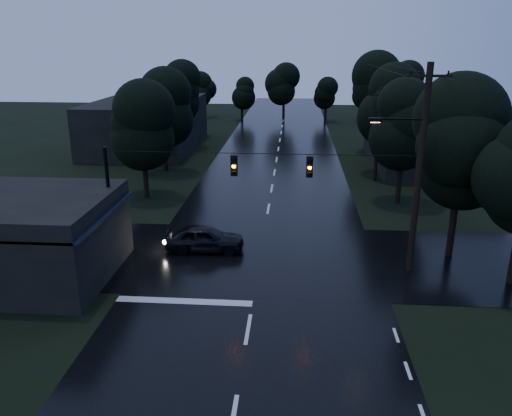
# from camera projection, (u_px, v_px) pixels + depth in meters

# --- Properties ---
(main_road) EXTENTS (12.00, 120.00, 0.02)m
(main_road) POSITION_uv_depth(u_px,v_px,m) (274.00, 173.00, 43.38)
(main_road) COLOR black
(main_road) RESTS_ON ground
(cross_street) EXTENTS (60.00, 9.00, 0.02)m
(cross_street) POSITION_uv_depth(u_px,v_px,m) (260.00, 257.00, 26.36)
(cross_street) COLOR black
(cross_street) RESTS_ON ground
(building_far_right) EXTENTS (10.00, 14.00, 4.40)m
(building_far_right) POSITION_uv_depth(u_px,v_px,m) (430.00, 141.00, 45.45)
(building_far_right) COLOR black
(building_far_right) RESTS_ON ground
(building_far_left) EXTENTS (10.00, 16.00, 5.00)m
(building_far_left) POSITION_uv_depth(u_px,v_px,m) (147.00, 124.00, 53.06)
(building_far_left) COLOR black
(building_far_left) RESTS_ON ground
(utility_pole_main) EXTENTS (3.50, 0.30, 10.00)m
(utility_pole_main) POSITION_uv_depth(u_px,v_px,m) (418.00, 168.00, 23.21)
(utility_pole_main) COLOR black
(utility_pole_main) RESTS_ON ground
(utility_pole_far) EXTENTS (2.00, 0.30, 7.50)m
(utility_pole_far) POSITION_uv_depth(u_px,v_px,m) (378.00, 134.00, 39.65)
(utility_pole_far) COLOR black
(utility_pole_far) RESTS_ON ground
(anchor_pole_left) EXTENTS (0.18, 0.18, 6.00)m
(anchor_pole_left) POSITION_uv_depth(u_px,v_px,m) (110.00, 206.00, 25.01)
(anchor_pole_left) COLOR black
(anchor_pole_left) RESTS_ON ground
(span_signals) EXTENTS (15.00, 0.37, 1.12)m
(span_signals) POSITION_uv_depth(u_px,v_px,m) (271.00, 165.00, 23.70)
(span_signals) COLOR black
(span_signals) RESTS_ON ground
(tree_corner_near) EXTENTS (4.48, 4.48, 9.44)m
(tree_corner_near) POSITION_uv_depth(u_px,v_px,m) (463.00, 144.00, 24.68)
(tree_corner_near) COLOR black
(tree_corner_near) RESTS_ON ground
(tree_left_a) EXTENTS (3.92, 3.92, 8.26)m
(tree_left_a) POSITION_uv_depth(u_px,v_px,m) (142.00, 126.00, 34.81)
(tree_left_a) COLOR black
(tree_left_a) RESTS_ON ground
(tree_left_b) EXTENTS (4.20, 4.20, 8.85)m
(tree_left_b) POSITION_uv_depth(u_px,v_px,m) (162.00, 106.00, 42.30)
(tree_left_b) COLOR black
(tree_left_b) RESTS_ON ground
(tree_left_c) EXTENTS (4.48, 4.48, 9.44)m
(tree_left_c) POSITION_uv_depth(u_px,v_px,m) (181.00, 91.00, 51.68)
(tree_left_c) COLOR black
(tree_left_c) RESTS_ON ground
(tree_right_a) EXTENTS (4.20, 4.20, 8.85)m
(tree_right_a) POSITION_uv_depth(u_px,v_px,m) (405.00, 124.00, 33.38)
(tree_right_a) COLOR black
(tree_right_a) RESTS_ON ground
(tree_right_b) EXTENTS (4.48, 4.48, 9.44)m
(tree_right_b) POSITION_uv_depth(u_px,v_px,m) (392.00, 104.00, 40.78)
(tree_right_b) COLOR black
(tree_right_b) RESTS_ON ground
(tree_right_c) EXTENTS (4.76, 4.76, 10.03)m
(tree_right_c) POSITION_uv_depth(u_px,v_px,m) (381.00, 88.00, 50.07)
(tree_right_c) COLOR black
(tree_right_c) RESTS_ON ground
(car) EXTENTS (4.29, 1.87, 1.44)m
(car) POSITION_uv_depth(u_px,v_px,m) (205.00, 238.00, 27.00)
(car) COLOR black
(car) RESTS_ON ground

